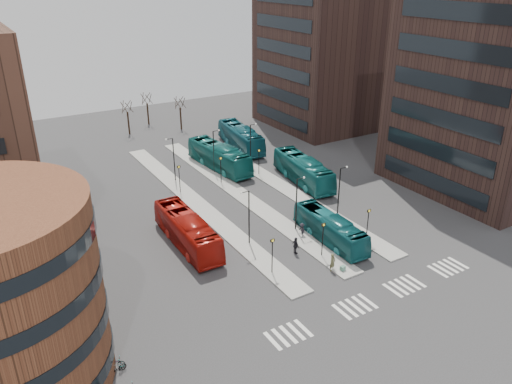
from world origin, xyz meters
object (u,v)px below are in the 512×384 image
suitcase (343,269)px  bicycle_far (114,363)px  traveller (333,262)px  red_bus (187,230)px  commuter_c (302,229)px  bicycle_mid (116,368)px  teal_bus_c (303,170)px  teal_bus_a (330,228)px  commuter_a (215,256)px  teal_bus_b (219,157)px  teal_bus_d (241,137)px  commuter_b (296,246)px

suitcase → bicycle_far: size_ratio=0.35×
suitcase → traveller: bearing=130.2°
red_bus → commuter_c: (11.46, -4.67, -0.96)m
red_bus → bicycle_mid: 18.64m
red_bus → commuter_c: 12.41m
teal_bus_c → commuter_c: bearing=-118.9°
teal_bus_a → commuter_a: teal_bus_a is taller
red_bus → teal_bus_b: (13.01, 17.89, 0.11)m
red_bus → teal_bus_d: (20.15, 24.14, 0.11)m
teal_bus_d → commuter_a: bearing=-116.6°
commuter_a → suitcase: bearing=118.3°
traveller → commuter_b: 4.57m
commuter_a → commuter_b: 8.26m
teal_bus_b → bicycle_mid: bearing=-133.1°
teal_bus_b → traveller: 29.87m
teal_bus_d → commuter_c: teal_bus_d is taller
commuter_a → commuter_c: 10.56m
traveller → bicycle_far: 21.96m
teal_bus_d → red_bus: bearing=-122.7°
red_bus → commuter_b: size_ratio=6.59×
teal_bus_d → commuter_c: size_ratio=8.69×
teal_bus_a → commuter_a: bearing=171.3°
teal_bus_b → commuter_a: teal_bus_b is taller
commuter_b → commuter_c: 3.89m
teal_bus_a → teal_bus_d: (6.80, 31.24, 0.34)m
teal_bus_d → suitcase: bearing=-97.3°
teal_bus_a → commuter_b: teal_bus_a is taller
commuter_a → commuter_b: bearing=137.5°
traveller → commuter_a: (-9.01, 7.16, -0.16)m
suitcase → commuter_c: bearing=75.4°
red_bus → teal_bus_a: red_bus is taller
teal_bus_c → bicycle_mid: (-32.38, -21.66, -1.30)m
teal_bus_d → teal_bus_a: bearing=-95.1°
teal_bus_a → commuter_c: teal_bus_a is taller
teal_bus_b → red_bus: bearing=-131.2°
teal_bus_a → teal_bus_b: size_ratio=0.81×
suitcase → commuter_a: (-9.78, 7.83, 0.47)m
red_bus → commuter_a: red_bus is taller
commuter_c → bicycle_far: bearing=-63.3°
teal_bus_a → traveller: 5.85m
traveller → commuter_c: traveller is taller
teal_bus_d → traveller: bearing=-98.7°
teal_bus_b → traveller: bearing=-101.2°
bicycle_mid → teal_bus_a: bearing=-78.0°
bicycle_far → teal_bus_c: bearing=-32.9°
suitcase → commuter_c: size_ratio=0.39×
teal_bus_d → traveller: (-10.24, -35.94, -0.90)m
teal_bus_d → commuter_c: bearing=-99.6°
teal_bus_a → bicycle_far: bearing=-163.1°
commuter_a → commuter_b: size_ratio=0.82×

